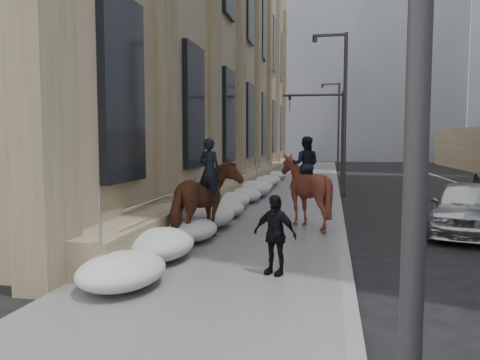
% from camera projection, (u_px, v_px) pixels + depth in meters
% --- Properties ---
extents(ground, '(140.00, 140.00, 0.00)m').
position_uv_depth(ground, '(223.00, 268.00, 10.15)').
color(ground, black).
rests_on(ground, ground).
extents(sidewalk, '(5.00, 80.00, 0.12)m').
position_uv_depth(sidewalk, '(276.00, 204.00, 19.92)').
color(sidewalk, '#5B5A5D').
rests_on(sidewalk, ground).
extents(curb, '(0.24, 80.00, 0.12)m').
position_uv_depth(curb, '(339.00, 206.00, 19.42)').
color(curb, slate).
rests_on(curb, ground).
extents(limestone_building, '(6.10, 44.00, 18.00)m').
position_uv_depth(limestone_building, '(213.00, 45.00, 29.94)').
color(limestone_building, '#9D8767').
rests_on(limestone_building, ground).
extents(bg_building_mid, '(30.00, 12.00, 28.00)m').
position_uv_depth(bg_building_mid, '(345.00, 62.00, 66.91)').
color(bg_building_mid, slate).
rests_on(bg_building_mid, ground).
extents(bg_building_far, '(24.00, 12.00, 20.00)m').
position_uv_depth(bg_building_far, '(283.00, 99.00, 80.88)').
color(bg_building_far, gray).
rests_on(bg_building_far, ground).
extents(streetlight_mid, '(1.71, 0.24, 8.00)m').
position_uv_depth(streetlight_mid, '(342.00, 104.00, 22.94)').
color(streetlight_mid, '#2D2D30').
rests_on(streetlight_mid, ground).
extents(streetlight_far, '(1.71, 0.24, 8.00)m').
position_uv_depth(streetlight_far, '(337.00, 121.00, 42.50)').
color(streetlight_far, '#2D2D30').
rests_on(streetlight_far, ground).
extents(traffic_signal, '(4.10, 0.22, 6.00)m').
position_uv_depth(traffic_signal, '(329.00, 122.00, 30.94)').
color(traffic_signal, '#2D2D30').
rests_on(traffic_signal, ground).
extents(snow_bank, '(1.70, 18.10, 0.76)m').
position_uv_depth(snow_bank, '(234.00, 199.00, 18.31)').
color(snow_bank, silver).
rests_on(snow_bank, sidewalk).
extents(mounted_horse_left, '(1.73, 2.68, 2.71)m').
position_uv_depth(mounted_horse_left, '(206.00, 199.00, 12.40)').
color(mounted_horse_left, '#4D2617').
rests_on(mounted_horse_left, sidewalk).
extents(mounted_horse_right, '(1.95, 2.16, 2.77)m').
position_uv_depth(mounted_horse_right, '(305.00, 188.00, 14.28)').
color(mounted_horse_right, '#431C13').
rests_on(mounted_horse_right, sidewalk).
extents(pedestrian, '(1.01, 0.70, 1.59)m').
position_uv_depth(pedestrian, '(275.00, 234.00, 9.20)').
color(pedestrian, black).
rests_on(pedestrian, sidewalk).
extents(car_silver, '(3.18, 5.03, 1.60)m').
position_uv_depth(car_silver, '(467.00, 208.00, 13.74)').
color(car_silver, '#999DA0').
rests_on(car_silver, ground).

